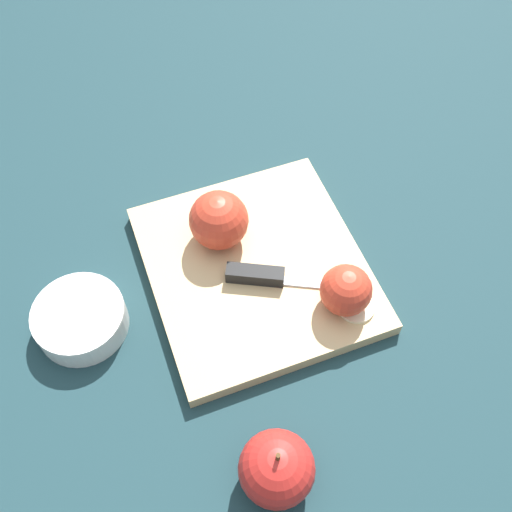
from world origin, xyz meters
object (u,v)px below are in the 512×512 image
apple_whole (277,469)px  bowl (80,318)px  apple_half_left (219,220)px  knife (261,276)px  apple_half_right (346,290)px

apple_whole → bowl: (-0.24, -0.20, -0.02)m
apple_half_left → bowl: apple_half_left is taller
apple_half_left → apple_whole: size_ratio=0.84×
apple_half_left → apple_whole: 0.33m
apple_whole → bowl: size_ratio=0.81×
knife → apple_whole: apple_whole is taller
knife → apple_half_right: bearing=-12.3°
apple_half_left → apple_whole: (0.33, 0.00, -0.02)m
apple_half_right → bowl: size_ratio=0.56×
apple_half_right → knife: (-0.06, -0.10, -0.02)m
apple_half_left → apple_half_right: bearing=61.8°
apple_half_right → bowl: (-0.05, -0.34, -0.03)m
apple_half_left → apple_half_right: 0.19m
apple_half_left → apple_half_right: (0.14, 0.14, -0.01)m
knife → bowl: size_ratio=1.36×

